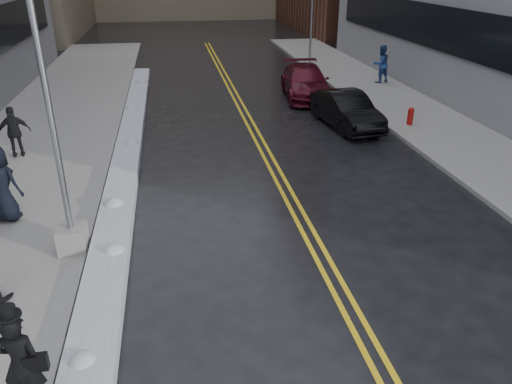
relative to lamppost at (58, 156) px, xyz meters
name	(u,v)px	position (x,y,z in m)	size (l,w,h in m)	color
ground	(221,290)	(3.30, -2.00, -2.53)	(160.00, 160.00, 0.00)	black
sidewalk_west	(40,146)	(-2.45, 8.00, -2.46)	(5.50, 50.00, 0.15)	gray
sidewalk_east	(431,125)	(13.30, 8.00, -2.46)	(4.00, 50.00, 0.15)	gray
lane_line_left	(253,136)	(5.65, 8.00, -2.53)	(0.12, 50.00, 0.01)	gold
lane_line_right	(261,136)	(5.95, 8.00, -2.53)	(0.12, 50.00, 0.01)	gold
snow_ridge	(127,157)	(0.85, 6.00, -2.36)	(0.90, 30.00, 0.34)	silver
lamppost	(58,156)	(0.00, 0.00, 0.00)	(0.65, 0.65, 7.62)	gray
fire_hydrant	(411,115)	(12.30, 8.00, -1.98)	(0.26, 0.26, 0.73)	maroon
traffic_signal	(312,11)	(11.80, 22.00, 0.87)	(0.16, 0.20, 6.00)	gray
pedestrian_fedora	(22,365)	(0.10, -4.74, -1.49)	(0.65, 0.43, 1.78)	black
pedestrian_c	(0,184)	(-1.98, 1.91, -1.35)	(1.01, 0.66, 2.06)	black
pedestrian_d	(15,132)	(-2.88, 6.83, -1.49)	(1.04, 0.43, 1.78)	black
pedestrian_east	(381,64)	(14.12, 15.70, -1.37)	(0.99, 0.77, 2.03)	navy
car_black	(346,110)	(9.70, 8.59, -1.80)	(1.55, 4.44, 1.46)	black
car_maroon	(306,82)	(9.32, 13.78, -1.76)	(2.17, 5.35, 1.55)	#480B19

